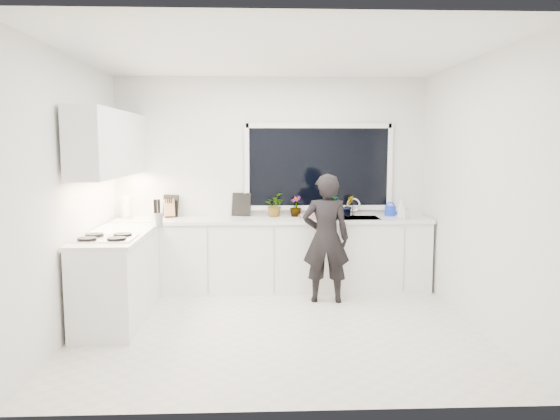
{
  "coord_description": "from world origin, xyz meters",
  "views": [
    {
      "loc": [
        -0.2,
        -5.34,
        1.84
      ],
      "look_at": [
        0.04,
        0.4,
        1.15
      ],
      "focal_mm": 35.0,
      "sensor_mm": 36.0,
      "label": 1
    }
  ],
  "objects": [
    {
      "name": "base_cabinets_back",
      "position": [
        0.0,
        1.45,
        0.44
      ],
      "size": [
        3.92,
        0.58,
        0.88
      ],
      "primitive_type": "cube",
      "color": "white",
      "rests_on": "floor"
    },
    {
      "name": "utensil_crock",
      "position": [
        -1.33,
        0.8,
        1.0
      ],
      "size": [
        0.15,
        0.15,
        0.16
      ],
      "primitive_type": "cylinder",
      "rotation": [
        0.0,
        0.0,
        0.2
      ],
      "color": "silver",
      "rests_on": "countertop_left"
    },
    {
      "name": "herb_plants",
      "position": [
        0.3,
        1.61,
        1.06
      ],
      "size": [
        1.18,
        0.3,
        0.3
      ],
      "color": "#26662D",
      "rests_on": "countertop_back"
    },
    {
      "name": "stovetop",
      "position": [
        -1.69,
        -0.0,
        0.94
      ],
      "size": [
        0.56,
        0.48,
        0.03
      ],
      "primitive_type": "cube",
      "color": "black",
      "rests_on": "countertop_left"
    },
    {
      "name": "pizza",
      "position": [
        0.55,
        1.42,
        0.95
      ],
      "size": [
        0.42,
        0.31,
        0.01
      ],
      "primitive_type": "cube",
      "rotation": [
        0.0,
        0.0,
        0.04
      ],
      "color": "red",
      "rests_on": "pizza_tray"
    },
    {
      "name": "floor",
      "position": [
        0.0,
        0.0,
        -0.01
      ],
      "size": [
        4.0,
        3.5,
        0.02
      ],
      "primitive_type": "cube",
      "color": "beige",
      "rests_on": "ground"
    },
    {
      "name": "faucet",
      "position": [
        1.05,
        1.65,
        1.03
      ],
      "size": [
        0.03,
        0.03,
        0.22
      ],
      "primitive_type": "cylinder",
      "color": "silver",
      "rests_on": "countertop_back"
    },
    {
      "name": "countertop_left",
      "position": [
        -1.67,
        0.35,
        0.9
      ],
      "size": [
        0.62,
        1.6,
        0.04
      ],
      "primitive_type": "cube",
      "color": "silver",
      "rests_on": "base_cabinets_left"
    },
    {
      "name": "person",
      "position": [
        0.6,
        0.9,
        0.75
      ],
      "size": [
        0.58,
        0.4,
        1.51
      ],
      "primitive_type": "imported",
      "rotation": [
        0.0,
        0.0,
        3.06
      ],
      "color": "black",
      "rests_on": "floor"
    },
    {
      "name": "knife_block",
      "position": [
        -1.32,
        1.59,
        1.03
      ],
      "size": [
        0.15,
        0.13,
        0.22
      ],
      "primitive_type": "cube",
      "rotation": [
        0.0,
        0.0,
        0.24
      ],
      "color": "olive",
      "rests_on": "countertop_back"
    },
    {
      "name": "base_cabinets_left",
      "position": [
        -1.67,
        0.35,
        0.44
      ],
      "size": [
        0.58,
        1.6,
        0.88
      ],
      "primitive_type": "cube",
      "color": "white",
      "rests_on": "floor"
    },
    {
      "name": "upper_cabinets",
      "position": [
        -1.79,
        0.7,
        1.85
      ],
      "size": [
        0.34,
        2.1,
        0.7
      ],
      "primitive_type": "cube",
      "color": "white",
      "rests_on": "wall_left"
    },
    {
      "name": "wall_right",
      "position": [
        2.01,
        0.0,
        1.35
      ],
      "size": [
        0.02,
        3.5,
        2.7
      ],
      "primitive_type": "cube",
      "color": "white",
      "rests_on": "ground"
    },
    {
      "name": "picture_frame_small",
      "position": [
        -0.4,
        1.69,
        1.07
      ],
      "size": [
        0.24,
        0.09,
        0.3
      ],
      "primitive_type": "cube",
      "rotation": [
        0.0,
        0.0,
        -0.31
      ],
      "color": "black",
      "rests_on": "countertop_back"
    },
    {
      "name": "sink",
      "position": [
        1.05,
        1.45,
        0.87
      ],
      "size": [
        0.58,
        0.42,
        0.14
      ],
      "primitive_type": "cube",
      "color": "silver",
      "rests_on": "countertop_back"
    },
    {
      "name": "wall_left",
      "position": [
        -2.01,
        0.0,
        1.35
      ],
      "size": [
        0.02,
        3.5,
        2.7
      ],
      "primitive_type": "cube",
      "color": "white",
      "rests_on": "ground"
    },
    {
      "name": "ceiling",
      "position": [
        0.0,
        0.0,
        2.71
      ],
      "size": [
        4.0,
        3.5,
        0.02
      ],
      "primitive_type": "cube",
      "color": "white",
      "rests_on": "wall_back"
    },
    {
      "name": "watering_can",
      "position": [
        1.53,
        1.61,
        0.98
      ],
      "size": [
        0.15,
        0.15,
        0.13
      ],
      "primitive_type": "cylinder",
      "rotation": [
        0.0,
        0.0,
        -0.11
      ],
      "color": "#1635D2",
      "rests_on": "countertop_back"
    },
    {
      "name": "countertop_back",
      "position": [
        0.0,
        1.44,
        0.9
      ],
      "size": [
        3.94,
        0.62,
        0.04
      ],
      "primitive_type": "cube",
      "color": "silver",
      "rests_on": "base_cabinets_back"
    },
    {
      "name": "paper_towel_roll",
      "position": [
        -1.85,
        1.55,
        1.05
      ],
      "size": [
        0.11,
        0.11,
        0.26
      ],
      "primitive_type": "cylinder",
      "rotation": [
        0.0,
        0.0,
        -0.04
      ],
      "color": "silver",
      "rests_on": "countertop_back"
    },
    {
      "name": "pizza_tray",
      "position": [
        0.55,
        1.42,
        0.94
      ],
      "size": [
        0.46,
        0.35,
        0.03
      ],
      "primitive_type": "cube",
      "rotation": [
        0.0,
        0.0,
        0.04
      ],
      "color": "#B3B2B7",
      "rests_on": "countertop_back"
    },
    {
      "name": "soap_bottles",
      "position": [
        1.6,
        1.3,
        1.04
      ],
      "size": [
        0.16,
        0.13,
        0.27
      ],
      "color": "#D8BF66",
      "rests_on": "countertop_back"
    },
    {
      "name": "window",
      "position": [
        0.6,
        1.73,
        1.55
      ],
      "size": [
        1.8,
        0.02,
        1.0
      ],
      "primitive_type": "cube",
      "color": "black",
      "rests_on": "wall_back"
    },
    {
      "name": "picture_frame_large",
      "position": [
        -1.31,
        1.69,
        1.06
      ],
      "size": [
        0.21,
        0.1,
        0.28
      ],
      "primitive_type": "cube",
      "rotation": [
        0.0,
        0.0,
        -0.38
      ],
      "color": "black",
      "rests_on": "countertop_back"
    },
    {
      "name": "wall_back",
      "position": [
        0.0,
        1.76,
        1.35
      ],
      "size": [
        4.0,
        0.02,
        2.7
      ],
      "primitive_type": "cube",
      "color": "white",
      "rests_on": "ground"
    }
  ]
}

